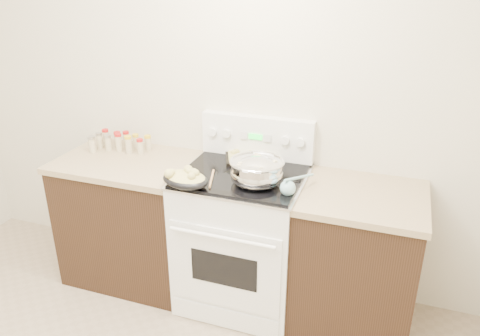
% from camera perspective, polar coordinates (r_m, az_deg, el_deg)
% --- Properties ---
extents(counter_left, '(0.93, 0.67, 0.92)m').
position_cam_1_polar(counter_left, '(3.45, -12.84, -5.99)').
color(counter_left, black).
rests_on(counter_left, ground).
extents(counter_right, '(0.73, 0.67, 0.92)m').
position_cam_1_polar(counter_right, '(3.01, 13.86, -10.87)').
color(counter_right, black).
rests_on(counter_right, ground).
extents(kitchen_range, '(0.78, 0.73, 1.22)m').
position_cam_1_polar(kitchen_range, '(3.11, 0.34, -8.26)').
color(kitchen_range, white).
rests_on(kitchen_range, ground).
extents(mixing_bowl, '(0.37, 0.37, 0.19)m').
position_cam_1_polar(mixing_bowl, '(2.74, 2.06, -0.45)').
color(mixing_bowl, silver).
rests_on(mixing_bowl, kitchen_range).
extents(roasting_pan, '(0.33, 0.26, 0.11)m').
position_cam_1_polar(roasting_pan, '(2.73, -6.68, -1.25)').
color(roasting_pan, black).
rests_on(roasting_pan, kitchen_range).
extents(baking_sheet, '(0.42, 0.36, 0.06)m').
position_cam_1_polar(baking_sheet, '(3.10, 1.40, 1.45)').
color(baking_sheet, black).
rests_on(baking_sheet, kitchen_range).
extents(wooden_spoon, '(0.10, 0.25, 0.04)m').
position_cam_1_polar(wooden_spoon, '(2.76, -4.41, -1.73)').
color(wooden_spoon, tan).
rests_on(wooden_spoon, kitchen_range).
extents(blue_ladle, '(0.15, 0.28, 0.11)m').
position_cam_1_polar(blue_ladle, '(2.65, 5.98, -2.33)').
color(blue_ladle, '#85BAC6').
rests_on(blue_ladle, kitchen_range).
extents(spice_jars, '(0.40, 0.23, 0.13)m').
position_cam_1_polar(spice_jars, '(3.42, -14.53, 3.12)').
color(spice_jars, '#BFB28C').
rests_on(spice_jars, counter_left).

